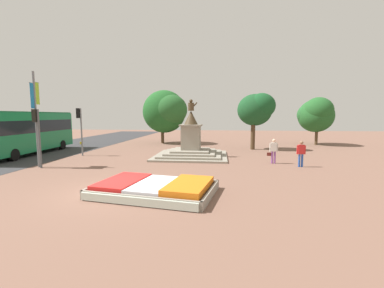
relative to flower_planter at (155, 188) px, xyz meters
name	(u,v)px	position (x,y,z in m)	size (l,w,h in m)	color
ground_plane	(112,191)	(-1.98, 0.15, -0.25)	(94.58, 94.58, 0.00)	brown
flower_planter	(155,188)	(0.00, 0.00, 0.00)	(5.44, 4.03, 0.58)	#38281C
statue_monument	(191,146)	(0.40, 10.04, 0.58)	(5.71, 5.71, 4.59)	gray
traffic_light_mid_block	(37,127)	(-8.64, 4.50, 2.35)	(0.41, 0.30, 3.70)	#4C5156
traffic_light_far_corner	(80,123)	(-8.70, 9.57, 2.43)	(0.42, 0.30, 3.90)	slate
banner_pole	(36,116)	(-8.87, 4.77, 3.05)	(0.16, 1.07, 6.05)	slate
city_bus	(26,130)	(-13.54, 9.54, 1.83)	(3.08, 10.90, 3.63)	#197A47
pedestrian_with_handbag	(273,150)	(6.39, 7.70, 0.72)	(0.73, 0.26, 1.71)	#8C4C99
pedestrian_near_planter	(301,152)	(7.93, 6.66, 0.73)	(0.57, 0.23, 1.69)	#264CA5
park_tree_far_left	(166,111)	(-3.64, 19.69, 3.59)	(5.37, 4.70, 6.29)	#4C3823
park_tree_behind_statue	(315,114)	(13.42, 20.02, 3.20)	(3.97, 4.23, 5.32)	#4C3823
park_tree_far_right	(257,109)	(6.24, 15.30, 3.69)	(3.56, 3.07, 5.44)	#4C3823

